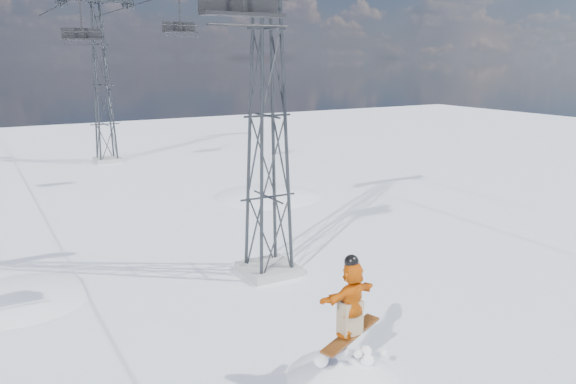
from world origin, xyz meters
The scene contains 6 objects.
snow_terrain centered at (-4.77, 21.24, -9.59)m, with size 39.00×37.00×22.00m.
lift_tower_near centered at (0.80, 8.00, 5.47)m, with size 5.20×1.80×11.43m.
lift_tower_far centered at (0.80, 33.00, 5.47)m, with size 5.20×1.80×11.43m.
lift_chair_near centered at (-1.40, 5.16, 8.65)m, with size 2.21×0.64×2.75m.
lift_chair_mid centered at (3.00, 22.44, 8.95)m, with size 1.91×0.55×2.37m.
lift_chair_far centered at (-1.40, 26.79, 8.66)m, with size 2.21×0.63×2.74m.
Camera 1 is at (-7.81, -8.36, 7.33)m, focal length 35.00 mm.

